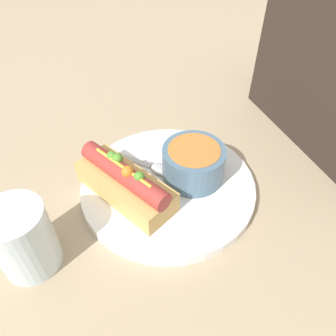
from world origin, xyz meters
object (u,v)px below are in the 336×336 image
at_px(hot_dog, 124,180).
at_px(spoon, 151,166).
at_px(soup_bowl, 194,164).
at_px(drinking_glass, 23,239).

distance_m(hot_dog, spoon, 0.07).
bearing_deg(soup_bowl, hot_dog, -94.44).
relative_size(spoon, drinking_glass, 1.15).
bearing_deg(hot_dog, drinking_glass, -94.26).
bearing_deg(drinking_glass, spoon, 115.99).
distance_m(hot_dog, drinking_glass, 0.16).
distance_m(spoon, drinking_glass, 0.22).
bearing_deg(hot_dog, spoon, 97.01).
xyz_separation_m(hot_dog, spoon, (-0.04, 0.05, -0.02)).
bearing_deg(spoon, soup_bowl, 9.70).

